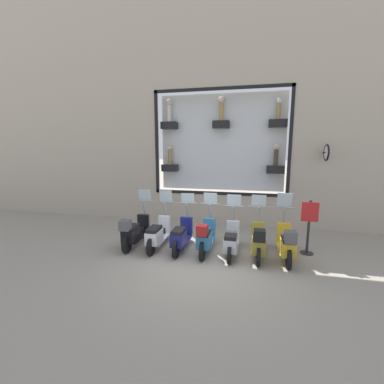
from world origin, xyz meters
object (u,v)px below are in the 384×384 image
(scooter_white_5, at_px, (158,234))
(scooter_black_6, at_px, (134,232))
(scooter_olive_1, at_px, (258,242))
(shop_sign_post, at_px, (309,226))
(scooter_silver_2, at_px, (231,241))
(scooter_teal_3, at_px, (205,237))
(scooter_navy_4, at_px, (181,236))
(scooter_yellow_0, at_px, (287,243))

(scooter_white_5, bearing_deg, scooter_black_6, 94.71)
(scooter_olive_1, xyz_separation_m, shop_sign_post, (0.62, -1.38, 0.36))
(scooter_black_6, bearing_deg, shop_sign_post, -82.97)
(scooter_silver_2, distance_m, scooter_teal_3, 0.73)
(scooter_teal_3, height_order, scooter_black_6, scooter_black_6)
(scooter_black_6, bearing_deg, scooter_olive_1, -90.06)
(scooter_teal_3, xyz_separation_m, scooter_white_5, (0.06, 1.46, -0.05))
(shop_sign_post, bearing_deg, scooter_black_6, 97.03)
(scooter_black_6, relative_size, shop_sign_post, 1.16)
(scooter_teal_3, xyz_separation_m, scooter_black_6, (-0.00, 2.19, -0.01))
(scooter_silver_2, bearing_deg, scooter_black_6, 91.08)
(scooter_navy_4, bearing_deg, scooter_white_5, 89.85)
(scooter_yellow_0, xyz_separation_m, scooter_black_6, (-0.00, 4.37, -0.00))
(scooter_silver_2, distance_m, scooter_navy_4, 1.46)
(scooter_navy_4, height_order, shop_sign_post, scooter_navy_4)
(scooter_teal_3, bearing_deg, scooter_silver_2, -85.92)
(scooter_black_6, bearing_deg, scooter_teal_3, -89.93)
(scooter_yellow_0, bearing_deg, scooter_silver_2, 87.92)
(scooter_black_6, bearing_deg, scooter_silver_2, -88.92)
(scooter_teal_3, bearing_deg, scooter_yellow_0, -90.03)
(scooter_olive_1, distance_m, scooter_black_6, 3.64)
(scooter_olive_1, distance_m, scooter_silver_2, 0.73)
(scooter_yellow_0, height_order, scooter_teal_3, scooter_yellow_0)
(shop_sign_post, bearing_deg, scooter_white_5, 97.42)
(scooter_yellow_0, distance_m, shop_sign_post, 0.96)
(scooter_olive_1, bearing_deg, scooter_silver_2, 85.42)
(scooter_silver_2, xyz_separation_m, scooter_teal_3, (-0.05, 0.73, 0.06))
(scooter_teal_3, bearing_deg, scooter_olive_1, -90.25)
(scooter_olive_1, distance_m, shop_sign_post, 1.55)
(scooter_white_5, relative_size, shop_sign_post, 1.16)
(scooter_olive_1, bearing_deg, scooter_navy_4, 88.38)
(scooter_teal_3, xyz_separation_m, scooter_navy_4, (0.06, 0.73, -0.05))
(scooter_olive_1, distance_m, scooter_teal_3, 1.46)
(scooter_olive_1, xyz_separation_m, scooter_navy_4, (0.06, 2.19, -0.04))
(scooter_olive_1, xyz_separation_m, scooter_silver_2, (0.06, 0.73, -0.05))
(scooter_yellow_0, bearing_deg, scooter_olive_1, 90.42)
(scooter_yellow_0, xyz_separation_m, scooter_navy_4, (0.06, 2.91, -0.05))
(scooter_yellow_0, xyz_separation_m, scooter_silver_2, (0.05, 1.46, -0.06))
(scooter_silver_2, xyz_separation_m, scooter_black_6, (-0.05, 2.91, 0.06))
(scooter_olive_1, relative_size, scooter_silver_2, 1.00)
(scooter_silver_2, height_order, scooter_white_5, scooter_white_5)
(scooter_navy_4, bearing_deg, scooter_yellow_0, -91.11)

